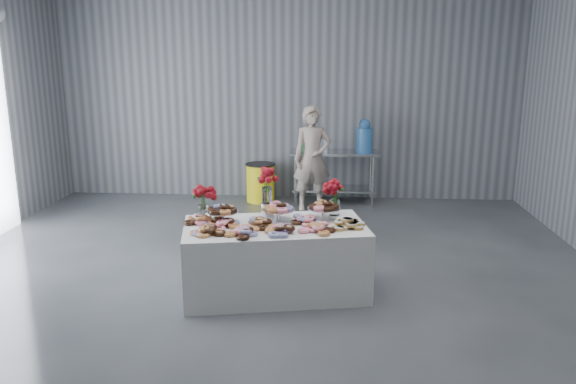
# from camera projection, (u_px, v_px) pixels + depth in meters

# --- Properties ---
(ground) EXTENTS (9.00, 9.00, 0.00)m
(ground) POSITION_uv_depth(u_px,v_px,m) (256.00, 302.00, 5.82)
(ground) COLOR #36383D
(ground) RESTS_ON ground
(room_walls) EXTENTS (8.04, 9.04, 4.02)m
(room_walls) POSITION_uv_depth(u_px,v_px,m) (224.00, 39.00, 5.28)
(room_walls) COLOR slate
(room_walls) RESTS_ON ground
(display_table) EXTENTS (2.06, 1.35, 0.75)m
(display_table) POSITION_uv_depth(u_px,v_px,m) (275.00, 259.00, 5.99)
(display_table) COLOR white
(display_table) RESTS_ON ground
(prep_table) EXTENTS (1.50, 0.60, 0.90)m
(prep_table) POSITION_uv_depth(u_px,v_px,m) (334.00, 167.00, 9.59)
(prep_table) COLOR silver
(prep_table) RESTS_ON ground
(donut_mounds) EXTENTS (1.93, 1.13, 0.09)m
(donut_mounds) POSITION_uv_depth(u_px,v_px,m) (274.00, 222.00, 5.84)
(donut_mounds) COLOR #C88049
(donut_mounds) RESTS_ON display_table
(cake_stand_left) EXTENTS (0.36, 0.36, 0.17)m
(cake_stand_left) POSITION_uv_depth(u_px,v_px,m) (222.00, 210.00, 5.94)
(cake_stand_left) COLOR silver
(cake_stand_left) RESTS_ON display_table
(cake_stand_mid) EXTENTS (0.36, 0.36, 0.17)m
(cake_stand_mid) POSITION_uv_depth(u_px,v_px,m) (278.00, 208.00, 6.01)
(cake_stand_mid) COLOR silver
(cake_stand_mid) RESTS_ON display_table
(cake_stand_right) EXTENTS (0.36, 0.36, 0.17)m
(cake_stand_right) POSITION_uv_depth(u_px,v_px,m) (324.00, 207.00, 6.07)
(cake_stand_right) COLOR silver
(cake_stand_right) RESTS_ON display_table
(danish_pile) EXTENTS (0.48, 0.48, 0.11)m
(danish_pile) POSITION_uv_depth(u_px,v_px,m) (348.00, 222.00, 5.83)
(danish_pile) COLOR silver
(danish_pile) RESTS_ON display_table
(bouquet_left) EXTENTS (0.26, 0.26, 0.42)m
(bouquet_left) POSITION_uv_depth(u_px,v_px,m) (202.00, 194.00, 5.98)
(bouquet_left) COLOR white
(bouquet_left) RESTS_ON display_table
(bouquet_right) EXTENTS (0.26, 0.26, 0.42)m
(bouquet_right) POSITION_uv_depth(u_px,v_px,m) (335.00, 189.00, 6.20)
(bouquet_right) COLOR white
(bouquet_right) RESTS_ON display_table
(bouquet_center) EXTENTS (0.26, 0.26, 0.57)m
(bouquet_center) POSITION_uv_depth(u_px,v_px,m) (267.00, 183.00, 6.14)
(bouquet_center) COLOR silver
(bouquet_center) RESTS_ON display_table
(water_jug) EXTENTS (0.28, 0.28, 0.55)m
(water_jug) POSITION_uv_depth(u_px,v_px,m) (364.00, 137.00, 9.43)
(water_jug) COLOR #3F88D8
(water_jug) RESTS_ON prep_table
(drink_bottles) EXTENTS (0.54, 0.08, 0.27)m
(drink_bottles) POSITION_uv_depth(u_px,v_px,m) (315.00, 144.00, 9.41)
(drink_bottles) COLOR #268C33
(drink_bottles) RESTS_ON prep_table
(person) EXTENTS (0.68, 0.52, 1.70)m
(person) POSITION_uv_depth(u_px,v_px,m) (312.00, 159.00, 9.12)
(person) COLOR #CC8C93
(person) RESTS_ON ground
(trash_barrel) EXTENTS (0.52, 0.52, 0.67)m
(trash_barrel) POSITION_uv_depth(u_px,v_px,m) (260.00, 182.00, 9.74)
(trash_barrel) COLOR yellow
(trash_barrel) RESTS_ON ground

